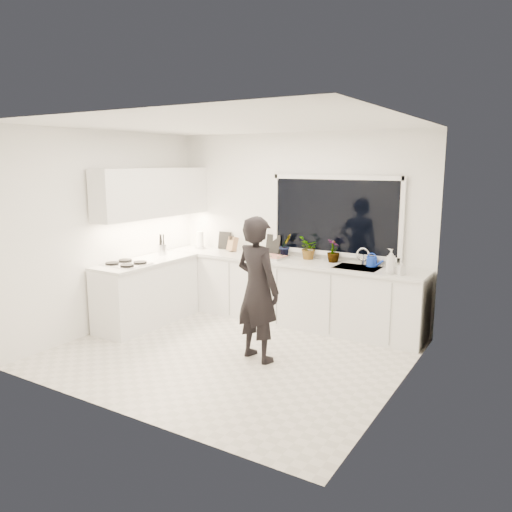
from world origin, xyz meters
The scene contains 25 objects.
floor centered at (0.00, 0.00, -0.01)m, with size 4.00×3.50×0.02m, color beige.
wall_back centered at (0.00, 1.76, 1.35)m, with size 4.00×0.02×2.70m, color white.
wall_left centered at (-2.01, 0.00, 1.35)m, with size 0.02×3.50×2.70m, color white.
wall_right centered at (2.01, 0.00, 1.35)m, with size 0.02×3.50×2.70m, color white.
ceiling centered at (0.00, 0.00, 2.71)m, with size 4.00×3.50×0.02m, color white.
window centered at (0.60, 1.73, 1.55)m, with size 1.80×0.02×1.00m, color black.
base_cabinets_back centered at (0.00, 1.45, 0.44)m, with size 3.92×0.58×0.88m, color white.
base_cabinets_left centered at (-1.67, 0.35, 0.44)m, with size 0.58×1.60×0.88m, color white.
countertop_back centered at (0.00, 1.44, 0.90)m, with size 3.94×0.62×0.04m, color silver.
countertop_left centered at (-1.67, 0.35, 0.90)m, with size 0.62×1.60×0.04m, color silver.
upper_cabinets centered at (-1.79, 0.70, 1.85)m, with size 0.34×2.10×0.70m, color white.
sink centered at (1.05, 1.45, 0.87)m, with size 0.58×0.42×0.14m, color silver.
faucet centered at (1.05, 1.65, 1.03)m, with size 0.03×0.03×0.22m, color silver.
stovetop centered at (-1.69, 0.00, 0.94)m, with size 0.56×0.48×0.03m, color black.
person centered at (0.37, 0.03, 0.85)m, with size 0.62×0.40×1.69m, color black.
pizza_tray centered at (-0.24, 1.42, 0.94)m, with size 0.43×0.32×0.03m, color #B2B1B6.
pizza centered at (-0.24, 1.42, 0.95)m, with size 0.40×0.28×0.01m, color #BB3F18.
watering_can centered at (1.19, 1.61, 0.98)m, with size 0.14×0.14×0.13m, color #1335B8.
paper_towel_roll centered at (-1.62, 1.55, 1.05)m, with size 0.11×0.11×0.26m, color white.
knife_block centered at (-1.02, 1.59, 1.03)m, with size 0.13×0.10×0.22m, color brown.
utensil_crock centered at (-1.76, 0.80, 1.00)m, with size 0.13×0.13×0.16m, color silver.
picture_frame_large centered at (-1.25, 1.69, 1.06)m, with size 0.22×0.02×0.28m, color black.
picture_frame_small centered at (-0.36, 1.69, 1.07)m, with size 0.25×0.02×0.30m, color black.
herb_plants centered at (0.27, 1.61, 1.08)m, with size 0.97×0.37×0.34m.
soap_bottles centered at (1.56, 1.30, 1.06)m, with size 0.27×0.16×0.31m.
Camera 1 is at (3.24, -4.73, 2.28)m, focal length 35.00 mm.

